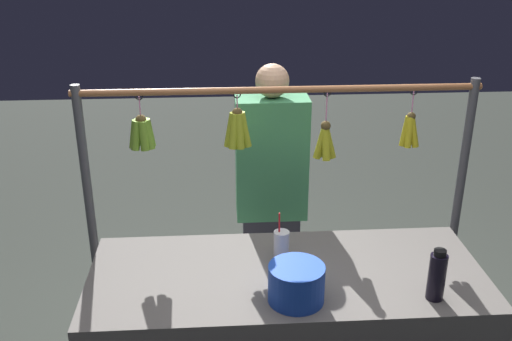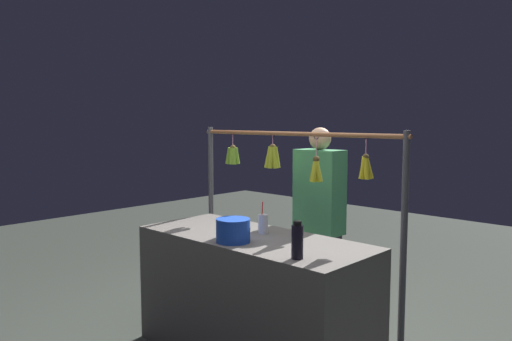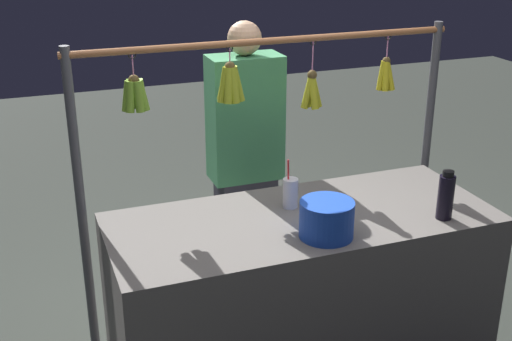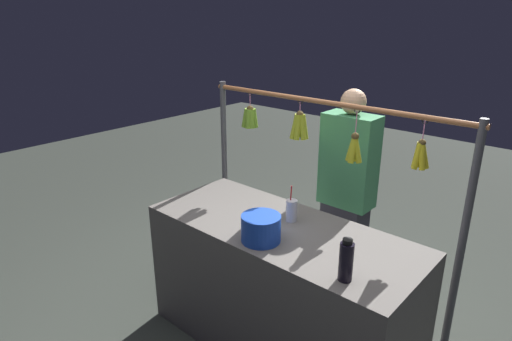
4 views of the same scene
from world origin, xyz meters
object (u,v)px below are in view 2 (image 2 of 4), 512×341
blue_bucket (233,230)px  water_bottle (297,241)px  drink_cup (263,224)px  vendor_person (319,229)px

blue_bucket → water_bottle: bearing=177.6°
drink_cup → vendor_person: (-0.01, -0.66, -0.14)m
water_bottle → vendor_person: 1.18m
blue_bucket → vendor_person: bearing=-89.2°
drink_cup → vendor_person: size_ratio=0.14×
drink_cup → vendor_person: bearing=-91.0°
water_bottle → vendor_person: (0.58, -1.01, -0.18)m
vendor_person → blue_bucket: bearing=90.8°
water_bottle → drink_cup: 0.69m
water_bottle → drink_cup: drink_cup is taller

